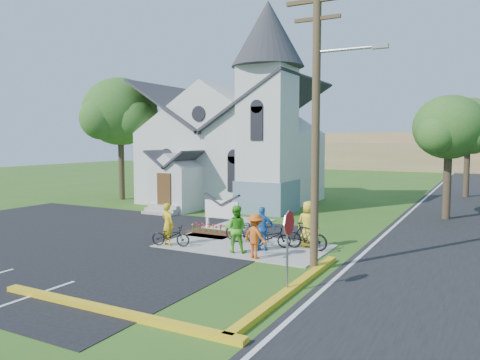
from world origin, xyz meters
The scene contains 23 objects.
ground centered at (0.00, 0.00, 0.00)m, with size 120.00×120.00×0.00m, color #345B1A.
parking_lot centered at (-7.00, -2.00, 0.01)m, with size 20.00×16.00×0.02m, color black.
road centered at (10.00, 15.00, 0.01)m, with size 8.00×90.00×0.02m, color black.
sidewalk centered at (1.50, 0.50, 0.03)m, with size 7.00×4.00×0.05m, color gray.
church centered at (-5.48, 12.48, 5.25)m, with size 12.35×12.00×13.00m.
church_sign centered at (-1.20, 3.20, 1.03)m, with size 2.20×0.40×1.70m.
flower_bed centered at (-1.20, 2.30, 0.04)m, with size 2.60×1.10×0.07m, color #391B0F.
utility_pole centered at (5.36, -1.50, 5.40)m, with size 3.45×0.28×10.00m.
stop_sign centered at (5.43, -4.20, 1.78)m, with size 0.11×0.76×2.48m.
tree_lot_corner centered at (-14.00, 10.00, 6.60)m, with size 5.60×5.60×9.15m.
tree_road_near centered at (8.50, 12.00, 5.21)m, with size 4.00×4.00×7.05m.
tree_road_mid centered at (9.00, 24.00, 5.78)m, with size 4.40×4.40×7.80m.
distant_hills centered at (3.36, 56.33, 2.17)m, with size 61.00×10.00×5.60m.
cyclist_0 centered at (-1.42, -0.98, 0.96)m, with size 0.66×0.44×1.82m, color gold.
bike_0 centered at (-1.21, -1.08, 0.49)m, with size 0.59×1.69×0.89m, color black.
cyclist_1 centered at (1.74, -0.71, 1.00)m, with size 0.92×0.72×1.89m, color green.
bike_1 centered at (1.39, 0.84, 0.55)m, with size 0.47×1.65×0.99m, color black.
cyclist_2 centered at (2.56, 0.05, 0.94)m, with size 1.05×0.44×1.79m, color blue.
bike_2 centered at (1.03, 1.16, 0.51)m, with size 0.62×1.77×0.93m, color black.
cyclist_3 centered at (2.87, -1.20, 0.91)m, with size 1.10×0.64×1.71m, color #D05717.
bike_3 centered at (4.09, 1.02, 0.61)m, with size 0.52×1.85×1.11m, color black.
cyclist_4 centered at (4.00, 1.51, 1.03)m, with size 0.96×0.62×1.96m, color yellow.
bike_4 centered at (2.63, 0.76, 0.49)m, with size 0.58×1.66×0.87m, color black.
Camera 1 is at (10.61, -16.88, 4.57)m, focal length 35.00 mm.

